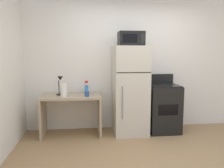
% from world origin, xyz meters
% --- Properties ---
extents(ground_plane, '(12.00, 12.00, 0.00)m').
position_xyz_m(ground_plane, '(0.00, 0.00, 0.00)').
color(ground_plane, '#9E7A51').
extents(wall_back_white, '(5.00, 0.10, 2.60)m').
position_xyz_m(wall_back_white, '(0.00, 1.70, 1.30)').
color(wall_back_white, white).
rests_on(wall_back_white, ground).
extents(desk, '(1.09, 0.60, 0.75)m').
position_xyz_m(desk, '(-1.24, 1.33, 0.52)').
color(desk, tan).
rests_on(desk, ground).
extents(desk_lamp, '(0.14, 0.12, 0.35)m').
position_xyz_m(desk_lamp, '(-1.45, 1.37, 0.99)').
color(desk_lamp, black).
rests_on(desk_lamp, desk).
extents(spray_bottle, '(0.06, 0.06, 0.25)m').
position_xyz_m(spray_bottle, '(-0.96, 1.49, 0.85)').
color(spray_bottle, '#2D8CEA').
rests_on(spray_bottle, desk).
extents(coffee_mug, '(0.08, 0.08, 0.09)m').
position_xyz_m(coffee_mug, '(-0.96, 1.17, 0.80)').
color(coffee_mug, '#264C99').
rests_on(coffee_mug, desk).
extents(paper_towel_roll, '(0.11, 0.11, 0.24)m').
position_xyz_m(paper_towel_roll, '(-1.36, 1.18, 0.87)').
color(paper_towel_roll, white).
rests_on(paper_towel_roll, desk).
extents(refrigerator, '(0.62, 0.68, 1.66)m').
position_xyz_m(refrigerator, '(-0.14, 1.30, 0.83)').
color(refrigerator, beige).
rests_on(refrigerator, ground).
extents(microwave, '(0.46, 0.35, 0.26)m').
position_xyz_m(microwave, '(-0.14, 1.28, 1.79)').
color(microwave, black).
rests_on(microwave, refrigerator).
extents(oven_range, '(0.59, 0.61, 1.10)m').
position_xyz_m(oven_range, '(0.52, 1.33, 0.47)').
color(oven_range, black).
rests_on(oven_range, ground).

